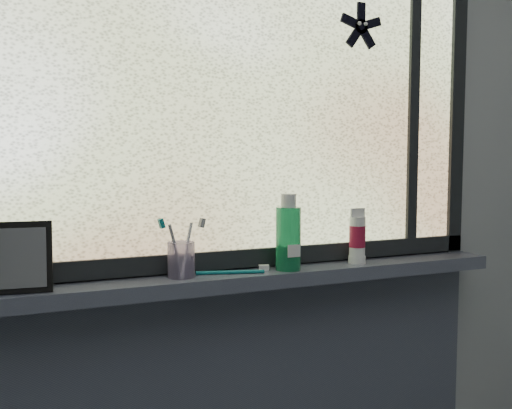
{
  "coord_description": "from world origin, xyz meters",
  "views": [
    {
      "loc": [
        -0.57,
        -0.2,
        1.33
      ],
      "look_at": [
        -0.03,
        1.05,
        1.22
      ],
      "focal_mm": 40.0,
      "sensor_mm": 36.0,
      "label": 1
    }
  ],
  "objects": [
    {
      "name": "window_pane",
      "position": [
        0.0,
        1.28,
        1.53
      ],
      "size": [
        1.5,
        0.01,
        1.0
      ],
      "primitive_type": "cube",
      "color": "silver",
      "rests_on": "wall_back"
    },
    {
      "name": "frame_mullion",
      "position": [
        0.6,
        1.28,
        1.53
      ],
      "size": [
        0.03,
        0.03,
        1.0
      ],
      "primitive_type": "cube",
      "color": "black",
      "rests_on": "wall_back"
    },
    {
      "name": "starfish_sticker",
      "position": [
        0.4,
        1.27,
        1.72
      ],
      "size": [
        0.15,
        0.02,
        0.15
      ],
      "primitive_type": null,
      "color": "black",
      "rests_on": "window_pane"
    },
    {
      "name": "wall_back",
      "position": [
        0.0,
        1.3,
        1.25
      ],
      "size": [
        3.0,
        0.01,
        2.5
      ],
      "primitive_type": "cube",
      "color": "#9EA3A8",
      "rests_on": "ground"
    },
    {
      "name": "vanity_mirror",
      "position": [
        -0.55,
        1.21,
        1.1
      ],
      "size": [
        0.14,
        0.08,
        0.17
      ],
      "primitive_type": "cube",
      "rotation": [
        0.0,
        0.0,
        -0.13
      ],
      "color": "black",
      "rests_on": "windowsill"
    },
    {
      "name": "frame_right",
      "position": [
        0.78,
        1.28,
        1.53
      ],
      "size": [
        0.05,
        0.03,
        1.1
      ],
      "primitive_type": "cube",
      "color": "black",
      "rests_on": "wall_back"
    },
    {
      "name": "toothpaste_tube",
      "position": [
        -0.6,
        1.23,
        1.04
      ],
      "size": [
        0.2,
        0.09,
        0.04
      ],
      "primitive_type": null,
      "rotation": [
        0.0,
        0.0,
        -0.26
      ],
      "color": "white",
      "rests_on": "windowsill"
    },
    {
      "name": "cream_tube",
      "position": [
        0.37,
        1.22,
        1.11
      ],
      "size": [
        0.05,
        0.05,
        0.12
      ],
      "primitive_type": "cylinder",
      "rotation": [
        0.0,
        0.0,
        -0.0
      ],
      "color": "silver",
      "rests_on": "windowsill"
    },
    {
      "name": "frame_bottom",
      "position": [
        0.0,
        1.28,
        1.05
      ],
      "size": [
        1.6,
        0.03,
        0.05
      ],
      "primitive_type": "cube",
      "color": "black",
      "rests_on": "windowsill"
    },
    {
      "name": "toothbrush_cup",
      "position": [
        -0.17,
        1.23,
        1.07
      ],
      "size": [
        0.08,
        0.08,
        0.09
      ],
      "primitive_type": "cylinder",
      "rotation": [
        0.0,
        0.0,
        0.14
      ],
      "color": "#AD9BCE",
      "rests_on": "windowsill"
    },
    {
      "name": "toothbrush_lying",
      "position": [
        -0.04,
        1.22,
        1.03
      ],
      "size": [
        0.22,
        0.08,
        0.02
      ],
      "primitive_type": null,
      "rotation": [
        0.0,
        0.0,
        -0.27
      ],
      "color": "#0D7378",
      "rests_on": "windowsill"
    },
    {
      "name": "mouthwash_bottle",
      "position": [
        0.13,
        1.21,
        1.13
      ],
      "size": [
        0.08,
        0.08,
        0.18
      ],
      "primitive_type": "cylinder",
      "rotation": [
        0.0,
        0.0,
        0.1
      ],
      "color": "#1E9B5C",
      "rests_on": "windowsill"
    },
    {
      "name": "windowsill",
      "position": [
        0.0,
        1.23,
        1.0
      ],
      "size": [
        1.62,
        0.14,
        0.04
      ],
      "primitive_type": "cube",
      "color": "#44495A",
      "rests_on": "wall_back"
    }
  ]
}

